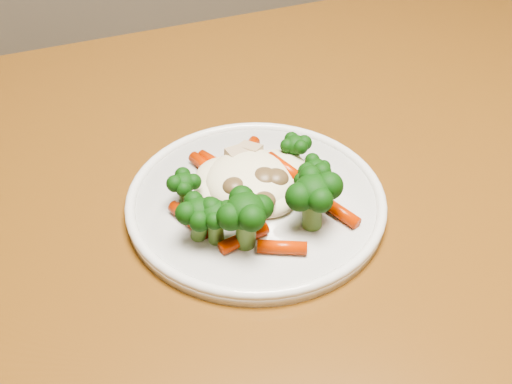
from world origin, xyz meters
TOP-DOWN VIEW (x-y plane):
  - dining_table at (0.26, 0.03)m, footprint 1.37×0.99m
  - plate at (0.24, 0.05)m, footprint 0.25×0.25m
  - meal at (0.24, 0.03)m, footprint 0.17×0.17m

SIDE VIEW (x-z plane):
  - dining_table at x=0.26m, z-range 0.28..1.03m
  - plate at x=0.24m, z-range 0.75..0.76m
  - meal at x=0.24m, z-range 0.76..0.81m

